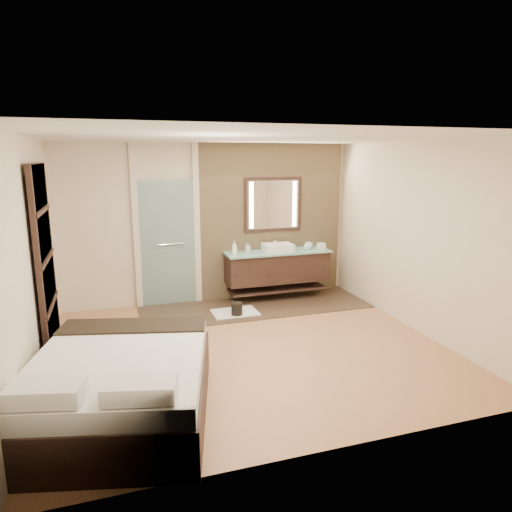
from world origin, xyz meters
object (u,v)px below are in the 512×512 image
object	(u,v)px
vanity	(277,267)
bed	(120,386)
mirror_unit	(273,205)
waste_bin	(237,310)

from	to	relation	value
vanity	bed	world-z (taller)	vanity
mirror_unit	waste_bin	distance (m)	2.01
bed	waste_bin	distance (m)	3.03
vanity	mirror_unit	xyz separation A→B (m)	(0.00, 0.24, 1.07)
mirror_unit	bed	world-z (taller)	mirror_unit
vanity	waste_bin	xyz separation A→B (m)	(-0.92, -0.67, -0.47)
vanity	bed	bearing A→B (deg)	-131.82
mirror_unit	waste_bin	bearing A→B (deg)	-135.45
vanity	waste_bin	bearing A→B (deg)	-144.00
bed	mirror_unit	bearing A→B (deg)	64.16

